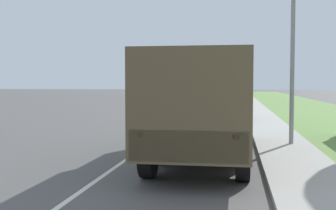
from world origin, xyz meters
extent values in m
plane|color=#565451|center=(0.00, 40.00, 0.00)|extent=(180.00, 180.00, 0.00)
cube|color=silver|center=(0.00, 40.00, 0.00)|extent=(0.12, 120.00, 0.00)
cube|color=#ADAAA3|center=(4.50, 40.00, 0.06)|extent=(1.80, 120.00, 0.12)
cube|color=#6B9347|center=(8.90, 40.00, 0.01)|extent=(7.00, 120.00, 0.02)
cube|color=#474C38|center=(2.08, 13.54, 1.52)|extent=(2.35, 2.20, 1.88)
cube|color=brown|center=(2.08, 9.61, 1.68)|extent=(2.35, 5.65, 2.20)
cube|color=#474C38|center=(2.08, 6.84, 0.93)|extent=(2.23, 0.10, 0.60)
cube|color=red|center=(1.20, 6.82, 1.13)|extent=(0.12, 0.06, 0.12)
cube|color=red|center=(2.96, 6.82, 1.13)|extent=(0.12, 0.06, 0.12)
cylinder|color=black|center=(1.05, 13.43, 0.55)|extent=(0.30, 1.10, 1.10)
cylinder|color=black|center=(3.10, 13.43, 0.55)|extent=(0.30, 1.10, 1.10)
cylinder|color=black|center=(1.05, 8.20, 0.55)|extent=(0.30, 1.10, 1.10)
cylinder|color=black|center=(3.10, 8.20, 0.55)|extent=(0.30, 1.10, 1.10)
cylinder|color=black|center=(1.05, 9.90, 0.55)|extent=(0.30, 1.10, 1.10)
cylinder|color=black|center=(3.10, 9.90, 0.55)|extent=(0.30, 1.10, 1.10)
cube|color=#336B3D|center=(2.19, 21.83, 0.51)|extent=(1.77, 4.82, 0.67)
cube|color=black|center=(2.19, 21.93, 1.19)|extent=(1.56, 2.17, 0.69)
cylinder|color=black|center=(1.40, 23.37, 0.32)|extent=(0.20, 0.64, 0.64)
cylinder|color=black|center=(2.97, 23.37, 0.32)|extent=(0.20, 0.64, 0.64)
cylinder|color=black|center=(1.40, 20.29, 0.32)|extent=(0.20, 0.64, 0.64)
cylinder|color=black|center=(2.97, 20.29, 0.32)|extent=(0.20, 0.64, 0.64)
cube|color=black|center=(1.84, 36.52, 0.55)|extent=(1.85, 4.31, 0.74)
cube|color=black|center=(1.84, 36.61, 1.29)|extent=(1.63, 1.94, 0.75)
cylinder|color=black|center=(1.02, 37.90, 0.32)|extent=(0.20, 0.64, 0.64)
cylinder|color=black|center=(2.66, 37.90, 0.32)|extent=(0.20, 0.64, 0.64)
cylinder|color=black|center=(1.02, 35.14, 0.32)|extent=(0.20, 0.64, 0.64)
cylinder|color=black|center=(2.66, 35.14, 0.32)|extent=(0.20, 0.64, 0.64)
cube|color=black|center=(-1.65, 50.67, 0.51)|extent=(1.85, 4.65, 0.67)
cube|color=black|center=(-1.65, 50.76, 1.20)|extent=(1.63, 2.09, 0.69)
cylinder|color=black|center=(-2.48, 52.16, 0.32)|extent=(0.20, 0.64, 0.64)
cylinder|color=black|center=(-0.82, 52.16, 0.32)|extent=(0.20, 0.64, 0.64)
cylinder|color=black|center=(-2.48, 49.18, 0.32)|extent=(0.20, 0.64, 0.64)
cylinder|color=black|center=(-0.82, 49.18, 0.32)|extent=(0.20, 0.64, 0.64)
cube|color=maroon|center=(-1.97, 58.65, 0.52)|extent=(1.70, 4.00, 0.69)
cube|color=black|center=(-1.97, 58.73, 1.22)|extent=(1.50, 1.80, 0.71)
cylinder|color=black|center=(-2.72, 59.93, 0.32)|extent=(0.20, 0.64, 0.64)
cylinder|color=black|center=(-1.22, 59.93, 0.32)|extent=(0.20, 0.64, 0.64)
cylinder|color=black|center=(-2.72, 57.37, 0.32)|extent=(0.20, 0.64, 0.64)
cylinder|color=black|center=(-1.22, 57.37, 0.32)|extent=(0.20, 0.64, 0.64)
cylinder|color=gray|center=(4.75, 13.30, 3.85)|extent=(0.14, 0.14, 7.47)
camera|label=1|loc=(2.94, -0.84, 2.10)|focal=45.00mm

